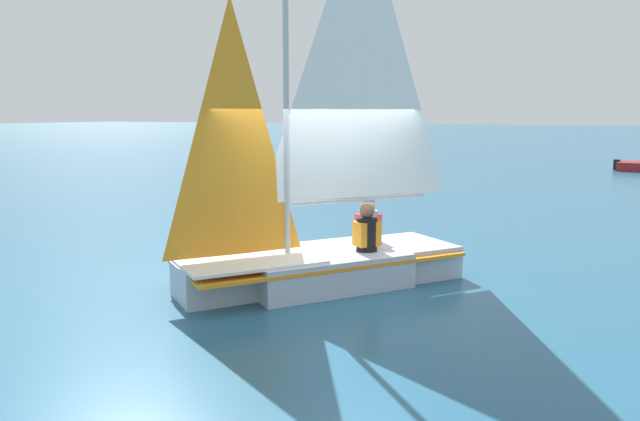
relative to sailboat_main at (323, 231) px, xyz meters
name	(u,v)px	position (x,y,z in m)	size (l,w,h in m)	color
ground_plane	(320,284)	(-0.04, 0.03, -0.78)	(260.00, 260.00, 0.00)	#235675
sailboat_main	(323,231)	(0.00, 0.00, 0.00)	(4.12, 3.68, 5.54)	#B2BCCC
sailor_helm	(367,241)	(0.32, -0.54, -0.16)	(0.43, 0.42, 1.16)	black
sailor_crew	(368,231)	(0.97, -0.31, -0.15)	(0.43, 0.42, 1.16)	black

